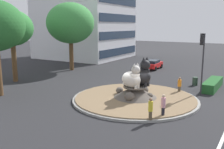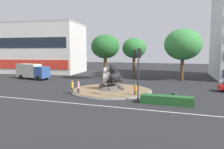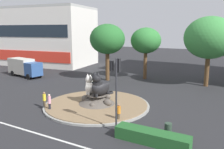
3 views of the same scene
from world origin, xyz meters
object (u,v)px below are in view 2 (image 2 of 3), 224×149
second_tree_near_tower (183,45)px  pedestrian_orange_shirt (135,90)px  cat_statue_black (115,76)px  third_tree_left (134,48)px  broadleaf_tree_behind_island (105,47)px  shophouse_block (42,48)px  traffic_light_mast (138,63)px  pedestrian_pink_shirt (78,87)px  pedestrian_yellow_shirt (72,87)px  litter_bin (174,97)px  delivery_box_truck (32,71)px  cat_statue_white (107,76)px

second_tree_near_tower → pedestrian_orange_shirt: size_ratio=6.01×
cat_statue_black → third_tree_left: third_tree_left is taller
third_tree_left → pedestrian_orange_shirt: third_tree_left is taller
broadleaf_tree_behind_island → shophouse_block: bearing=158.0°
traffic_light_mast → broadleaf_tree_behind_island: (-10.08, 15.86, 2.22)m
shophouse_block → pedestrian_pink_shirt: shophouse_block is taller
pedestrian_yellow_shirt → litter_bin: (12.63, 0.18, -0.47)m
broadleaf_tree_behind_island → pedestrian_pink_shirt: size_ratio=4.99×
pedestrian_yellow_shirt → delivery_box_truck: bearing=-30.2°
cat_statue_white → broadleaf_tree_behind_island: bearing=-142.6°
broadleaf_tree_behind_island → pedestrian_orange_shirt: size_ratio=5.43×
pedestrian_yellow_shirt → pedestrian_pink_shirt: pedestrian_pink_shirt is taller
delivery_box_truck → litter_bin: delivery_box_truck is taller
traffic_light_mast → pedestrian_yellow_shirt: traffic_light_mast is taller
cat_statue_white → second_tree_near_tower: size_ratio=0.23×
pedestrian_yellow_shirt → delivery_box_truck: delivery_box_truck is taller
second_tree_near_tower → delivery_box_truck: bearing=-164.5°
shophouse_block → pedestrian_orange_shirt: size_ratio=13.78×
cat_statue_black → litter_bin: (7.90, -2.85, -1.73)m
shophouse_block → broadleaf_tree_behind_island: 23.16m
second_tree_near_tower → pedestrian_yellow_shirt: second_tree_near_tower is taller
cat_statue_white → broadleaf_tree_behind_island: (-4.82, 11.40, 4.36)m
second_tree_near_tower → broadleaf_tree_behind_island: bearing=-166.6°
shophouse_block → broadleaf_tree_behind_island: bearing=-29.9°
shophouse_block → litter_bin: (35.31, -23.17, -5.92)m
pedestrian_orange_shirt → delivery_box_truck: size_ratio=0.22×
shophouse_block → second_tree_near_tower: (35.62, -5.29, 0.39)m
broadleaf_tree_behind_island → pedestrian_orange_shirt: (9.39, -14.13, -5.55)m
traffic_light_mast → pedestrian_pink_shirt: size_ratio=3.27×
pedestrian_pink_shirt → litter_bin: bearing=35.9°
cat_statue_black → delivery_box_truck: (-19.75, 7.30, -0.53)m
pedestrian_yellow_shirt → delivery_box_truck: (-15.02, 10.33, 0.73)m
traffic_light_mast → pedestrian_yellow_shirt: size_ratio=3.37×
third_tree_left → pedestrian_yellow_shirt: (-3.55, -18.59, -5.21)m
pedestrian_pink_shirt → pedestrian_yellow_shirt: bearing=-169.6°
pedestrian_orange_shirt → pedestrian_pink_shirt: bearing=134.3°
shophouse_block → pedestrian_pink_shirt: size_ratio=12.65×
shophouse_block → pedestrian_pink_shirt: (23.82, -23.81, -5.43)m
pedestrian_pink_shirt → litter_bin: 11.52m
cat_statue_black → delivery_box_truck: bearing=-99.6°
traffic_light_mast → delivery_box_truck: (-23.89, 11.51, -2.53)m
traffic_light_mast → broadleaf_tree_behind_island: bearing=40.2°
delivery_box_truck → pedestrian_pink_shirt: bearing=-25.2°
traffic_light_mast → shophouse_block: shophouse_block is taller
litter_bin → broadleaf_tree_behind_island: bearing=133.6°
cat_statue_white → litter_bin: (9.01, -3.10, -1.58)m
third_tree_left → shophouse_block: bearing=169.7°
broadleaf_tree_behind_island → delivery_box_truck: 15.24m
litter_bin → third_tree_left: bearing=116.2°
pedestrian_pink_shirt → broadleaf_tree_behind_island: bearing=131.5°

